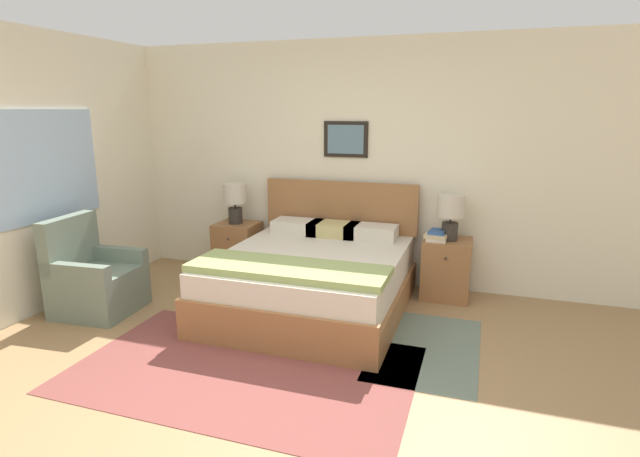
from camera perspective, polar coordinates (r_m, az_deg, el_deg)
The scene contains 14 objects.
ground_plane at distance 3.44m, azimuth -7.68°, elevation -19.80°, with size 16.00×16.00×0.00m, color #99754C.
wall_back at distance 5.46m, azimuth 4.50°, elevation 7.37°, with size 7.63×0.09×2.60m.
wall_left at distance 5.58m, azimuth -27.00°, elevation 6.09°, with size 0.08×5.08×2.60m.
area_rug_main at distance 3.88m, azimuth -8.71°, elevation -15.57°, with size 2.49×1.53×0.01m.
area_rug_bedside at distance 4.23m, azimuth 12.07°, elevation -13.17°, with size 0.82×1.34×0.01m.
bed at distance 4.76m, azimuth -0.81°, elevation -5.66°, with size 1.70×1.93×1.12m.
armchair at distance 5.19m, azimuth -24.38°, elevation -5.44°, with size 0.71×0.72×0.91m.
nightstand_near_window at distance 5.86m, azimuth -9.37°, elevation -2.29°, with size 0.47×0.45×0.61m.
nightstand_by_door at distance 5.23m, azimuth 14.23°, elevation -4.47°, with size 0.47×0.45×0.61m.
table_lamp_near_window at distance 5.73m, azimuth -9.71°, elevation 3.44°, with size 0.27×0.27×0.46m.
table_lamp_by_door at distance 5.08m, azimuth 14.73°, elevation 1.90°, with size 0.27×0.27×0.46m.
book_thick_bottom at distance 5.11m, azimuth 13.22°, elevation -1.10°, with size 0.20×0.25×0.03m.
book_hardcover_middle at distance 5.10m, azimuth 13.24°, elevation -0.72°, with size 0.24×0.28×0.04m.
book_novel_upper at distance 5.09m, azimuth 13.26°, elevation -0.35°, with size 0.17×0.23×0.03m.
Camera 1 is at (1.31, -2.56, 1.88)m, focal length 28.00 mm.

